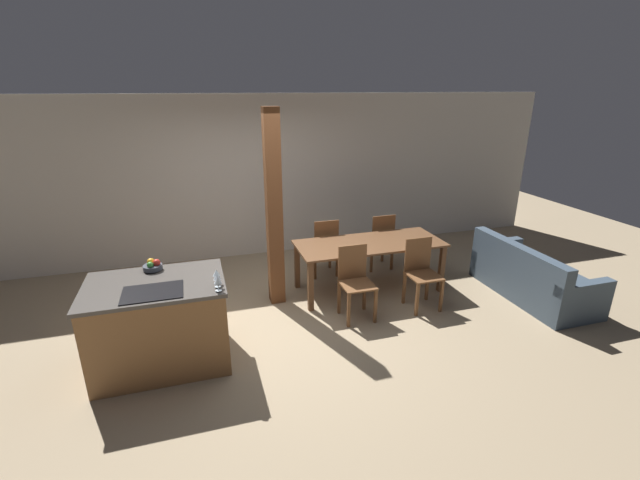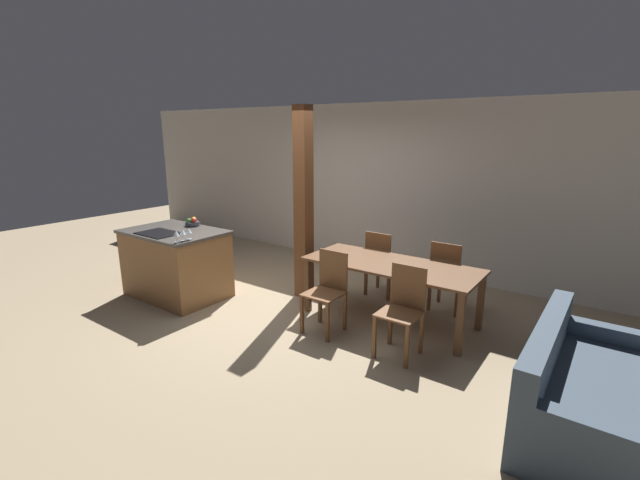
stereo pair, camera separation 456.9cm
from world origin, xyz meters
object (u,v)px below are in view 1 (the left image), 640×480
object	(u,v)px
dining_chair_near_right	(421,272)
dining_chair_far_right	(380,240)
kitchen_island	(160,323)
couch	(531,278)
dining_table	(369,248)
wine_glass_middle	(217,277)
dining_chair_far_left	(324,246)
fruit_bowl	(153,266)
timber_post	(274,211)
wine_glass_far	(216,273)
wine_glass_near	(218,281)
dining_chair_near_left	(355,280)

from	to	relation	value
dining_chair_near_right	dining_chair_far_right	xyz separation A→B (m)	(0.00, 1.31, 0.00)
kitchen_island	dining_chair_far_right	world-z (taller)	kitchen_island
couch	dining_table	bearing A→B (deg)	67.68
wine_glass_middle	couch	bearing A→B (deg)	5.70
dining_table	couch	size ratio (longest dim) A/B	1.19
dining_chair_far_left	couch	bearing A→B (deg)	149.26
fruit_bowl	timber_post	size ratio (longest dim) A/B	0.08
wine_glass_middle	timber_post	bearing A→B (deg)	57.97
dining_table	dining_chair_near_right	size ratio (longest dim) A/B	2.24
fruit_bowl	wine_glass_far	size ratio (longest dim) A/B	1.40
wine_glass_near	dining_chair_far_left	xyz separation A→B (m)	(1.71, 2.04, -0.56)
kitchen_island	dining_chair_near_left	size ratio (longest dim) A/B	1.48
kitchen_island	dining_chair_far_left	distance (m)	2.84
dining_chair_far_left	couch	xyz separation A→B (m)	(2.56, -1.52, -0.22)
fruit_bowl	couch	size ratio (longest dim) A/B	0.12
fruit_bowl	dining_table	distance (m)	2.90
wine_glass_near	wine_glass_far	bearing A→B (deg)	90.00
wine_glass_middle	couch	size ratio (longest dim) A/B	0.08
wine_glass_far	dining_chair_far_left	size ratio (longest dim) A/B	0.16
wine_glass_middle	wine_glass_far	xyz separation A→B (m)	(0.00, 0.09, 0.00)
wine_glass_far	couch	xyz separation A→B (m)	(4.27, 0.34, -0.78)
timber_post	wine_glass_far	bearing A→B (deg)	-123.87
wine_glass_middle	dining_chair_near_right	xyz separation A→B (m)	(2.64, 0.64, -0.56)
wine_glass_middle	dining_table	distance (m)	2.57
wine_glass_near	couch	world-z (taller)	wine_glass_near
kitchen_island	wine_glass_far	distance (m)	0.87
dining_table	wine_glass_far	bearing A→B (deg)	-151.04
dining_chair_near_right	dining_chair_far_right	distance (m)	1.31
wine_glass_near	couch	size ratio (longest dim) A/B	0.08
fruit_bowl	wine_glass_near	world-z (taller)	wine_glass_near
dining_chair_near_right	dining_chair_far_right	bearing A→B (deg)	90.00
dining_chair_far_right	dining_chair_near_left	bearing A→B (deg)	54.51
wine_glass_middle	wine_glass_far	world-z (taller)	same
kitchen_island	dining_chair_far_right	distance (m)	3.64
kitchen_island	couch	size ratio (longest dim) A/B	0.79
kitchen_island	dining_chair_far_left	bearing A→B (deg)	35.47
kitchen_island	couch	world-z (taller)	kitchen_island
wine_glass_near	timber_post	distance (m)	1.67
kitchen_island	couch	distance (m)	4.88
dining_chair_near_right	timber_post	xyz separation A→B (m)	(-1.81, 0.69, 0.80)
fruit_bowl	dining_chair_far_right	world-z (taller)	fruit_bowl
dining_chair_far_right	dining_chair_far_left	bearing A→B (deg)	0.00
wine_glass_near	dining_chair_far_right	size ratio (longest dim) A/B	0.16
wine_glass_far	dining_chair_near_right	xyz separation A→B (m)	(2.64, 0.55, -0.56)
wine_glass_middle	dining_chair_far_left	size ratio (longest dim) A/B	0.16
kitchen_island	fruit_bowl	size ratio (longest dim) A/B	6.83
kitchen_island	dining_table	distance (m)	2.96
dining_chair_far_left	timber_post	world-z (taller)	timber_post
kitchen_island	dining_chair_near_left	xyz separation A→B (m)	(2.32, 0.34, 0.02)
wine_glass_middle	dining_table	world-z (taller)	wine_glass_middle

